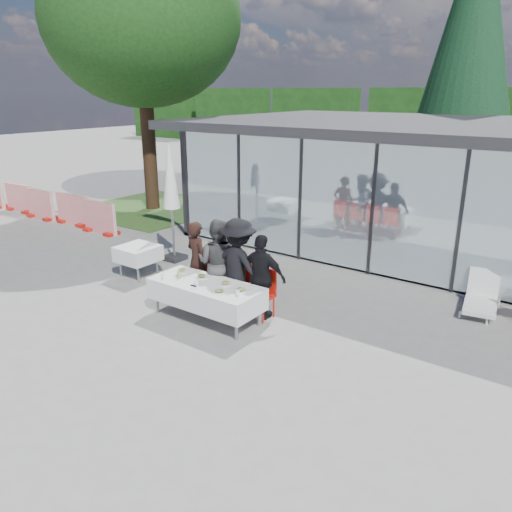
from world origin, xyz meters
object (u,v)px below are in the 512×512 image
Objects in this scene: diner_chair_a at (200,274)px; diner_b at (218,263)px; diner_c at (239,266)px; market_umbrella at (171,185)px; spare_table_left at (138,254)px; lounger at (482,297)px; plate_extra at (219,292)px; conifer_tree at (472,37)px; deciduous_tree at (141,20)px; plate_a at (182,270)px; plate_d at (241,290)px; plate_c at (226,283)px; diner_chair_b at (221,279)px; diner_chair_d at (264,291)px; plate_b at (202,276)px; dining_table at (206,293)px; diner_a at (197,261)px; construction_barriers at (30,203)px; juice_bottle at (179,275)px; diner_chair_c at (241,285)px; folded_eyeglasses at (193,286)px; diner_d at (262,277)px.

diner_chair_a is 0.53× the size of diner_b.
diner_c is 3.80m from market_umbrella.
spare_table_left reaches higher than lounger.
conifer_tree is (0.51, 13.30, 5.21)m from plate_extra.
deciduous_tree reaches higher than spare_table_left.
lounger is (5.03, 3.44, -0.52)m from plate_a.
plate_c is at bearing 168.02° from plate_d.
diner_chair_b is 0.10× the size of deciduous_tree.
diner_chair_d reaches higher than plate_b.
dining_table is 11.65m from deciduous_tree.
diner_a is 10.18m from construction_barriers.
plate_c is 3.33m from spare_table_left.
construction_barriers reaches higher than juice_bottle.
diner_chair_c is (0.53, 0.07, -0.38)m from diner_b.
diner_chair_b is 1.00× the size of diner_chair_c.
folded_eyeglasses is (-0.61, -0.03, -0.02)m from plate_extra.
conifer_tree reaches higher than deciduous_tree.
plate_a is (-0.82, 0.20, 0.24)m from dining_table.
folded_eyeglasses is at bearing 86.31° from diner_b.
dining_table is at bearing 157.35° from plate_extra.
diner_d is (0.55, 0.00, -0.11)m from diner_c.
deciduous_tree is at bearing 147.10° from diner_chair_c.
plate_b is 5.67m from lounger.
diner_b is 0.20× the size of deciduous_tree.
diner_chair_c is at bearing 104.47° from plate_extra.
plate_d is 11.89m from construction_barriers.
conifer_tree reaches higher than spare_table_left.
plate_c is at bearing -1.42° from plate_a.
diner_d is 13.43m from conifer_tree.
plate_b is 2.74m from spare_table_left.
market_umbrella is at bearing 148.93° from plate_c.
plate_b is at bearing 47.57° from diner_c.
plate_b is at bearing 178.75° from plate_c.
market_umbrella is 0.32× the size of deciduous_tree.
market_umbrella is at bearing 146.56° from diner_chair_a.
deciduous_tree is at bearing 49.20° from construction_barriers.
lounger is at bearing 21.27° from spare_table_left.
plate_b reaches higher than folded_eyeglasses.
spare_table_left is at bearing 10.30° from diner_a.
diner_c reaches higher than diner_a.
diner_chair_b is at bearing 90.23° from plate_b.
diner_b reaches higher than diner_chair_b.
plate_d is 0.94m from folded_eyeglasses.
market_umbrella is 7.60m from lounger.
construction_barriers is 7.41m from deciduous_tree.
market_umbrella is at bearing -43.01° from diner_b.
diner_b is 0.95m from folded_eyeglasses.
construction_barriers is (-11.29, 3.05, -0.34)m from plate_extra.
diner_chair_d is 0.09× the size of conifer_tree.
diner_b reaches higher than folded_eyeglasses.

